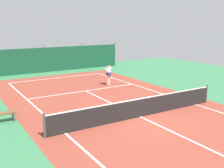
% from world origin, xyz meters
% --- Properties ---
extents(ground_plane, '(36.00, 36.00, 0.00)m').
position_xyz_m(ground_plane, '(0.00, 0.00, 0.00)').
color(ground_plane, '#387A4C').
extents(court_surface, '(11.02, 26.60, 0.01)m').
position_xyz_m(court_surface, '(0.00, 0.00, 0.00)').
color(court_surface, brown).
rests_on(court_surface, ground).
extents(tennis_net, '(10.12, 0.10, 1.10)m').
position_xyz_m(tennis_net, '(0.00, 0.00, 0.51)').
color(tennis_net, black).
rests_on(tennis_net, ground).
extents(back_fence, '(16.30, 0.98, 2.70)m').
position_xyz_m(back_fence, '(-0.00, 15.78, 0.67)').
color(back_fence, '#14472D').
rests_on(back_fence, ground).
extents(tennis_player, '(0.60, 0.81, 1.64)m').
position_xyz_m(tennis_player, '(2.39, 7.13, 0.96)').
color(tennis_player, beige).
rests_on(tennis_player, ground).
extents(tennis_ball_near_player, '(0.07, 0.07, 0.07)m').
position_xyz_m(tennis_ball_near_player, '(-2.05, 2.00, 0.03)').
color(tennis_ball_near_player, '#CCDB33').
rests_on(tennis_ball_near_player, ground).
extents(parked_car, '(2.40, 4.39, 1.68)m').
position_xyz_m(parked_car, '(0.52, 17.53, 0.84)').
color(parked_car, silver).
rests_on(parked_car, ground).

